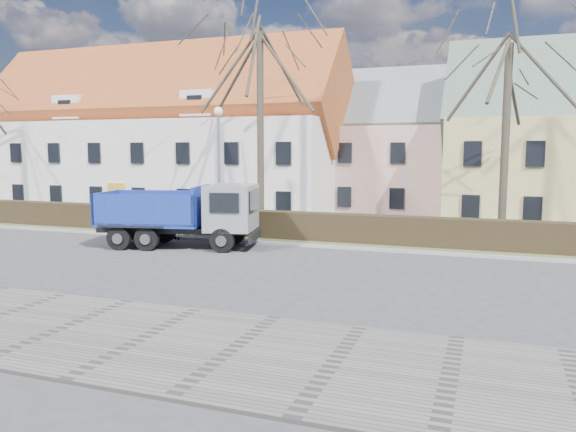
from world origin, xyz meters
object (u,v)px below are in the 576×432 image
at_px(streetlight, 219,170).
at_px(parked_car_a, 130,210).
at_px(cart_frame, 175,233).
at_px(dump_truck, 173,215).

distance_m(streetlight, parked_car_a, 8.92).
height_order(streetlight, cart_frame, streetlight).
height_order(dump_truck, parked_car_a, dump_truck).
relative_size(dump_truck, parked_car_a, 2.03).
xyz_separation_m(dump_truck, cart_frame, (-1.11, 1.87, -1.13)).
bearing_deg(dump_truck, parked_car_a, 123.35).
bearing_deg(dump_truck, streetlight, 77.68).
bearing_deg(streetlight, cart_frame, -113.31).
bearing_deg(cart_frame, parked_car_a, 139.13).
xyz_separation_m(streetlight, cart_frame, (-1.12, -2.60, -2.96)).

